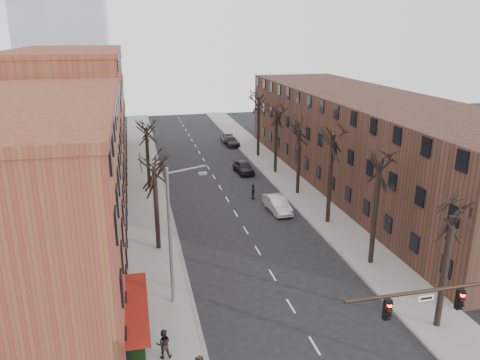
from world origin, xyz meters
TOP-DOWN VIEW (x-y plane):
  - sidewalk_left at (-8.00, 35.00)m, footprint 4.00×90.00m
  - sidewalk_right at (8.00, 35.00)m, footprint 4.00×90.00m
  - building_left_near at (-16.00, 15.00)m, footprint 12.00×26.00m
  - building_left_far at (-16.00, 44.00)m, footprint 12.00×28.00m
  - building_right at (16.00, 30.00)m, footprint 12.00×50.00m
  - awning_left at (-9.40, 6.00)m, footprint 1.20×7.00m
  - hedge at (-9.50, 5.00)m, footprint 0.80×6.00m
  - tree_right_a at (7.60, 4.00)m, footprint 5.20×5.20m
  - tree_right_b at (7.60, 12.00)m, footprint 5.20×5.20m
  - tree_right_c at (7.60, 20.00)m, footprint 5.20×5.20m
  - tree_right_d at (7.60, 28.00)m, footprint 5.20×5.20m
  - tree_right_e at (7.60, 36.00)m, footprint 5.20×5.20m
  - tree_right_f at (7.60, 44.00)m, footprint 5.20×5.20m
  - tree_left_a at (-7.60, 18.00)m, footprint 5.20×5.20m
  - tree_left_b at (-7.60, 34.00)m, footprint 5.20×5.20m
  - signal_mast_arm at (5.45, -1.00)m, footprint 8.14×0.30m
  - streetlight at (-7.03, 10.00)m, footprint 2.45×0.22m
  - silver_sedan at (4.00, 23.67)m, footprint 1.79×4.58m
  - parked_car_near at (3.80, 36.79)m, footprint 2.12×4.53m
  - parked_car_mid at (5.30, 51.03)m, footprint 2.06×4.64m
  - parked_car_far at (5.30, 53.51)m, footprint 2.21×4.34m
  - pedestrian_b at (-8.15, 4.74)m, footprint 0.84×0.67m
  - pedestrian_crossing at (2.61, 27.53)m, footprint 0.43×0.94m

SIDE VIEW (x-z plane):
  - awning_left at x=-9.40m, z-range -0.07..0.07m
  - tree_right_a at x=7.60m, z-range -5.00..5.00m
  - tree_right_b at x=7.60m, z-range -5.40..5.40m
  - tree_right_c at x=7.60m, z-range -5.80..5.80m
  - tree_right_d at x=7.60m, z-range -5.00..5.00m
  - tree_right_e at x=7.60m, z-range -5.40..5.40m
  - tree_right_f at x=7.60m, z-range -5.80..5.80m
  - tree_left_a at x=-7.60m, z-range -4.75..4.75m
  - tree_left_b at x=-7.60m, z-range -4.75..4.75m
  - sidewalk_left at x=-8.00m, z-range 0.00..0.15m
  - sidewalk_right at x=8.00m, z-range 0.00..0.15m
  - parked_car_far at x=5.30m, z-range 0.00..1.17m
  - hedge at x=-9.50m, z-range 0.15..1.15m
  - parked_car_mid at x=5.30m, z-range 0.00..1.32m
  - silver_sedan at x=4.00m, z-range 0.00..1.49m
  - parked_car_near at x=3.80m, z-range 0.00..1.50m
  - pedestrian_crossing at x=2.61m, z-range 0.00..1.58m
  - pedestrian_b at x=-8.15m, z-range 0.15..1.81m
  - signal_mast_arm at x=5.45m, z-range 0.80..8.00m
  - building_right at x=16.00m, z-range 0.00..10.00m
  - streetlight at x=-7.03m, z-range 0.50..9.53m
  - building_left_near at x=-16.00m, z-range 0.00..12.00m
  - building_left_far at x=-16.00m, z-range 0.00..14.00m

